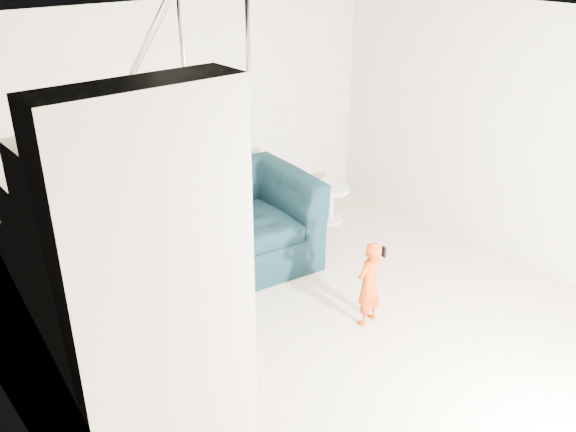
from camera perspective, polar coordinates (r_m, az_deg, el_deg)
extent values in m
plane|color=tan|center=(5.37, 7.15, -12.93)|extent=(5.50, 5.50, 0.00)
plane|color=silver|center=(4.28, 9.15, 16.85)|extent=(5.50, 5.50, 0.00)
plane|color=#A59B86|center=(6.69, -9.61, 7.89)|extent=(5.00, 0.00, 5.00)
plane|color=#A59B86|center=(3.48, -21.80, -10.91)|extent=(0.00, 5.50, 5.50)
plane|color=#A59B86|center=(6.63, 22.98, 6.05)|extent=(0.00, 5.50, 5.50)
imported|color=black|center=(6.51, -4.73, -0.52)|extent=(1.66, 1.50, 0.97)
imported|color=#A02705|center=(5.57, 7.58, -6.28)|extent=(0.33, 0.24, 0.83)
cylinder|color=silver|center=(7.49, 4.12, 2.54)|extent=(0.45, 0.45, 0.04)
cylinder|color=silver|center=(7.58, 4.06, 0.98)|extent=(0.07, 0.07, 0.40)
cylinder|color=silver|center=(7.66, 4.02, -0.27)|extent=(0.31, 0.31, 0.03)
cube|color=#ADA089|center=(6.16, -23.04, -7.98)|extent=(1.00, 0.30, 0.27)
cube|color=#ADA089|center=(5.84, -22.32, -8.18)|extent=(1.00, 0.30, 0.54)
cube|color=#ADA089|center=(5.52, -21.52, -8.40)|extent=(1.00, 0.30, 0.81)
cube|color=#ADA089|center=(5.21, -20.62, -8.65)|extent=(1.00, 0.30, 1.08)
cube|color=#ADA089|center=(4.89, -19.60, -8.93)|extent=(1.00, 0.30, 1.35)
cube|color=#ADA089|center=(4.58, -18.44, -9.24)|extent=(1.00, 0.30, 1.62)
cube|color=#ADA089|center=(4.27, -17.11, -9.59)|extent=(1.00, 0.30, 1.89)
cube|color=#ADA089|center=(3.96, -15.56, -9.99)|extent=(1.00, 0.30, 2.16)
cube|color=#ADA089|center=(3.65, -13.75, -10.45)|extent=(1.00, 0.30, 2.43)
cube|color=#ADA089|center=(3.35, -11.61, -10.98)|extent=(1.00, 0.30, 2.70)
cylinder|color=silver|center=(4.29, -15.66, 10.12)|extent=(0.04, 3.03, 2.73)
cylinder|color=silver|center=(6.23, -19.73, -3.13)|extent=(0.04, 0.04, 1.00)
cube|color=black|center=(6.62, -5.16, 2.26)|extent=(0.40, 0.19, 0.39)
cube|color=black|center=(6.18, -9.45, -0.97)|extent=(0.05, 0.48, 0.53)
cube|color=black|center=(5.46, 8.97, -3.33)|extent=(0.03, 0.05, 0.10)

